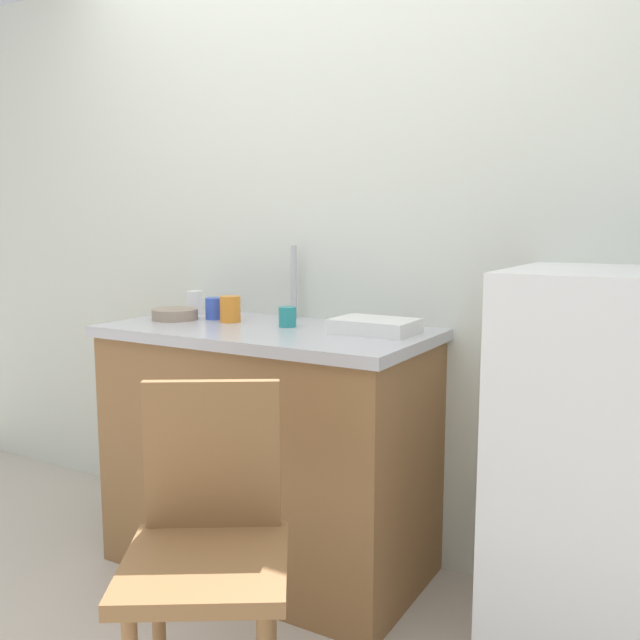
# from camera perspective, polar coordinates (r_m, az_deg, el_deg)

# --- Properties ---
(back_wall) EXTENTS (4.80, 0.10, 2.40)m
(back_wall) POSITION_cam_1_polar(r_m,az_deg,el_deg) (2.73, 0.93, 6.02)
(back_wall) COLOR silver
(back_wall) RESTS_ON ground_plane
(cabinet_base) EXTENTS (1.16, 0.60, 0.88)m
(cabinet_base) POSITION_cam_1_polar(r_m,az_deg,el_deg) (2.61, -4.27, -11.11)
(cabinet_base) COLOR olive
(cabinet_base) RESTS_ON ground_plane
(countertop) EXTENTS (1.20, 0.64, 0.04)m
(countertop) POSITION_cam_1_polar(r_m,az_deg,el_deg) (2.50, -4.38, -1.05)
(countertop) COLOR #B7B7BC
(countertop) RESTS_ON cabinet_base
(faucet) EXTENTS (0.02, 0.02, 0.29)m
(faucet) POSITION_cam_1_polar(r_m,az_deg,el_deg) (2.71, -2.21, 3.20)
(faucet) COLOR #B7B7BC
(faucet) RESTS_ON countertop
(refrigerator) EXTENTS (0.58, 0.60, 1.17)m
(refrigerator) POSITION_cam_1_polar(r_m,az_deg,el_deg) (2.16, 22.98, -11.84)
(refrigerator) COLOR white
(refrigerator) RESTS_ON ground_plane
(chair) EXTENTS (0.55, 0.55, 0.89)m
(chair) POSITION_cam_1_polar(r_m,az_deg,el_deg) (1.82, -9.39, -18.03)
(chair) COLOR olive
(chair) RESTS_ON ground_plane
(dish_tray) EXTENTS (0.28, 0.20, 0.05)m
(dish_tray) POSITION_cam_1_polar(r_m,az_deg,el_deg) (2.35, 4.61, -0.50)
(dish_tray) COLOR white
(dish_tray) RESTS_ON countertop
(terracotta_bowl) EXTENTS (0.18, 0.18, 0.04)m
(terracotta_bowl) POSITION_cam_1_polar(r_m,az_deg,el_deg) (2.74, -12.08, 0.47)
(terracotta_bowl) COLOR gray
(terracotta_bowl) RESTS_ON countertop
(cup_orange) EXTENTS (0.08, 0.08, 0.10)m
(cup_orange) POSITION_cam_1_polar(r_m,az_deg,el_deg) (2.63, -7.55, 0.92)
(cup_orange) COLOR orange
(cup_orange) RESTS_ON countertop
(cup_blue) EXTENTS (0.07, 0.07, 0.09)m
(cup_blue) POSITION_cam_1_polar(r_m,az_deg,el_deg) (2.72, -8.86, 0.97)
(cup_blue) COLOR blue
(cup_blue) RESTS_ON countertop
(cup_teal) EXTENTS (0.07, 0.07, 0.07)m
(cup_teal) POSITION_cam_1_polar(r_m,az_deg,el_deg) (2.49, -2.75, 0.27)
(cup_teal) COLOR teal
(cup_teal) RESTS_ON countertop
(cup_white) EXTENTS (0.07, 0.07, 0.10)m
(cup_white) POSITION_cam_1_polar(r_m,az_deg,el_deg) (2.89, -10.45, 1.47)
(cup_white) COLOR white
(cup_white) RESTS_ON countertop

